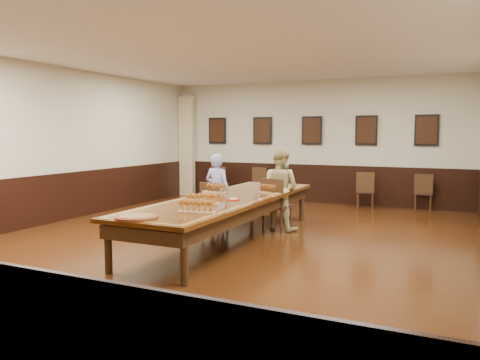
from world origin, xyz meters
The scene contains 23 objects.
floor centered at (0.00, 0.00, -0.01)m, with size 8.00×10.00×0.02m, color black.
ceiling centered at (0.00, 0.00, 3.21)m, with size 8.00×10.00×0.02m, color white.
wall_back centered at (0.00, 5.01, 1.60)m, with size 8.00×0.02×3.20m, color beige.
wall_left centered at (-4.01, 0.00, 1.60)m, with size 0.02×10.00×3.20m, color beige.
chair_man centered at (-0.72, 0.89, 0.45)m, with size 0.42×0.46×0.90m, color black, non-canonical shape.
chair_woman centered at (0.45, 1.18, 0.50)m, with size 0.47×0.51×1.00m, color black, non-canonical shape.
spare_chair_a centered at (-2.47, 4.48, 0.46)m, with size 0.43×0.47×0.92m, color black, non-canonical shape.
spare_chair_b centered at (-1.21, 4.55, 0.46)m, with size 0.43×0.47×0.92m, color black, non-canonical shape.
spare_chair_c centered at (1.50, 4.54, 0.45)m, with size 0.42×0.46×0.90m, color black, non-canonical shape.
spare_chair_d centered at (2.79, 4.83, 0.44)m, with size 0.41×0.45×0.88m, color black, non-canonical shape.
person_man centered at (-0.71, 0.99, 0.72)m, with size 0.53×0.35×1.44m, color #4E5BC4.
person_woman centered at (0.47, 1.29, 0.78)m, with size 0.77×0.60×1.56m, color #CABC7E.
pink_phone centered at (0.60, 0.00, 0.76)m, with size 0.07×0.14×0.01m, color #E74DAB.
curtain centered at (-3.75, 4.82, 1.45)m, with size 0.45×0.18×2.90m, color #CAB98B.
wainscoting centered at (0.00, 0.00, 0.50)m, with size 8.00×10.00×1.00m.
conference_table centered at (0.00, 0.00, 0.61)m, with size 1.40×5.00×0.76m.
posters centered at (0.00, 4.94, 1.90)m, with size 6.14×0.04×0.74m.
flight_a centered at (-0.46, 0.42, 0.83)m, with size 0.47×0.15×0.17m.
flight_b centered at (0.48, 0.70, 0.83)m, with size 0.48×0.34×0.18m.
flight_c centered at (0.04, -0.94, 0.84)m, with size 0.51×0.37×0.19m.
flight_d centered at (0.33, -1.59, 0.84)m, with size 0.53×0.26×0.19m.
red_plate_grp centered at (0.24, -0.25, 0.76)m, with size 0.22×0.22×0.03m.
carved_platter centered at (-0.16, -2.26, 0.77)m, with size 0.59×0.59×0.04m.
Camera 1 is at (3.51, -7.00, 1.84)m, focal length 35.00 mm.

